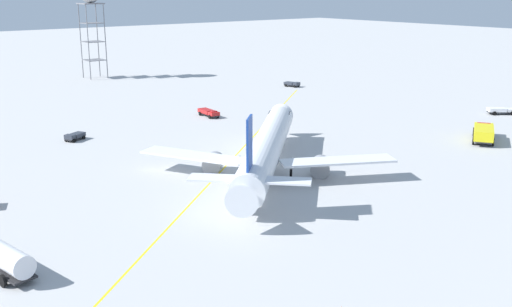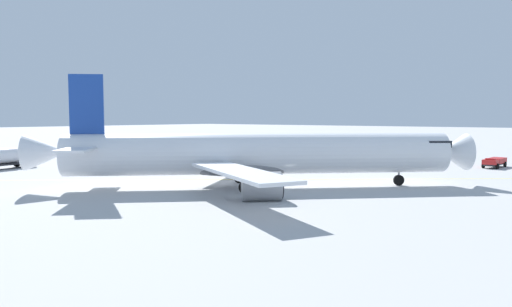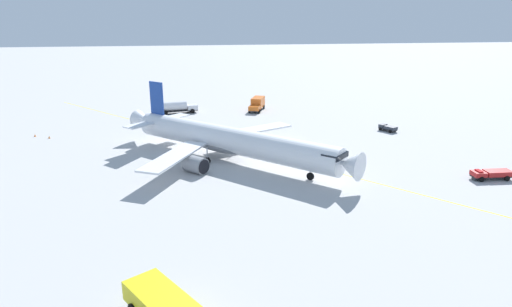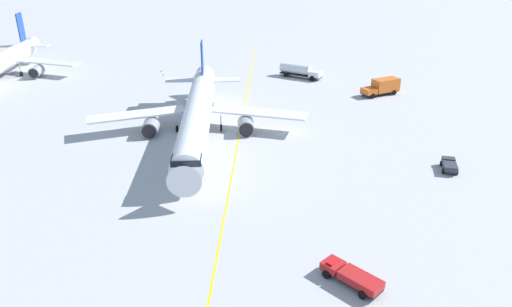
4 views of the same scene
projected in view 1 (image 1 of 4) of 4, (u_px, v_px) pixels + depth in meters
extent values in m
plane|color=#B2B2B2|center=(274.00, 166.00, 86.03)|extent=(600.00, 600.00, 0.00)
cylinder|color=white|center=(267.00, 148.00, 82.64)|extent=(30.27, 29.50, 4.09)
cone|color=white|center=(281.00, 117.00, 102.03)|extent=(4.86, 4.88, 3.89)
cone|color=white|center=(244.00, 195.00, 62.88)|extent=(5.29, 5.28, 3.48)
cube|color=black|center=(280.00, 114.00, 99.69)|extent=(4.14, 4.17, 0.70)
ellipsoid|color=slate|center=(265.00, 159.00, 81.11)|extent=(12.44, 12.21, 2.25)
cube|color=#193D93|center=(249.00, 143.00, 65.28)|extent=(2.47, 2.40, 5.72)
cube|color=white|center=(215.00, 178.00, 66.84)|extent=(5.98, 6.06, 0.20)
cube|color=white|center=(284.00, 181.00, 65.89)|extent=(5.98, 6.06, 0.20)
cube|color=white|center=(194.00, 156.00, 81.43)|extent=(9.78, 15.04, 0.28)
cube|color=white|center=(338.00, 161.00, 79.02)|extent=(14.93, 10.15, 0.28)
cylinder|color=gray|center=(213.00, 163.00, 83.42)|extent=(4.17, 4.15, 2.54)
cylinder|color=black|center=(216.00, 160.00, 85.07)|extent=(1.61, 1.65, 2.16)
cylinder|color=gray|center=(320.00, 167.00, 81.58)|extent=(4.17, 4.15, 2.54)
cylinder|color=black|center=(321.00, 163.00, 83.23)|extent=(1.61, 1.65, 2.16)
cylinder|color=#9EA0A5|center=(277.00, 135.00, 96.98)|extent=(0.20, 0.20, 2.17)
cylinder|color=black|center=(277.00, 142.00, 97.27)|extent=(1.00, 0.98, 1.10)
cylinder|color=#9EA0A5|center=(240.00, 163.00, 81.73)|extent=(0.20, 0.20, 2.17)
cylinder|color=black|center=(240.00, 171.00, 82.01)|extent=(1.00, 0.98, 1.10)
cylinder|color=#9EA0A5|center=(291.00, 165.00, 80.86)|extent=(0.20, 0.20, 2.17)
cylinder|color=black|center=(291.00, 173.00, 81.14)|extent=(1.00, 0.98, 1.10)
cube|color=#232326|center=(209.00, 114.00, 118.86)|extent=(1.91, 5.68, 0.20)
cube|color=red|center=(214.00, 114.00, 117.20)|extent=(1.92, 1.79, 0.65)
cube|color=black|center=(216.00, 114.00, 116.58)|extent=(1.52, 0.18, 0.36)
cube|color=red|center=(206.00, 111.00, 119.49)|extent=(2.06, 3.83, 0.70)
cube|color=red|center=(214.00, 111.00, 117.08)|extent=(1.31, 0.68, 0.16)
cylinder|color=black|center=(218.00, 116.00, 117.83)|extent=(0.33, 0.78, 0.76)
cylinder|color=black|center=(210.00, 117.00, 116.84)|extent=(0.33, 0.78, 0.76)
cylinder|color=black|center=(208.00, 113.00, 120.80)|extent=(0.33, 0.78, 0.76)
cylinder|color=black|center=(200.00, 114.00, 119.81)|extent=(0.33, 0.78, 0.76)
cube|color=#232326|center=(75.00, 138.00, 100.48)|extent=(3.77, 2.88, 0.20)
cube|color=#2D333D|center=(70.00, 137.00, 99.27)|extent=(1.70, 1.93, 0.70)
cube|color=black|center=(68.00, 137.00, 98.86)|extent=(0.71, 1.24, 0.39)
cube|color=#2D333D|center=(78.00, 135.00, 100.93)|extent=(2.77, 2.50, 0.60)
cylinder|color=black|center=(74.00, 141.00, 99.10)|extent=(0.70, 0.55, 0.64)
cylinder|color=black|center=(66.00, 140.00, 99.73)|extent=(0.70, 0.55, 0.64)
cylinder|color=black|center=(84.00, 137.00, 101.19)|extent=(0.70, 0.55, 0.64)
cylinder|color=black|center=(76.00, 136.00, 101.82)|extent=(0.70, 0.55, 0.64)
cylinder|color=silver|center=(5.00, 257.00, 53.11)|extent=(3.31, 7.16, 2.12)
cylinder|color=black|center=(3.00, 281.00, 51.43)|extent=(0.47, 1.13, 1.10)
cylinder|color=black|center=(30.00, 271.00, 53.24)|extent=(0.47, 1.13, 1.10)
cube|color=#232326|center=(501.00, 112.00, 120.90)|extent=(5.15, 4.57, 0.20)
cube|color=white|center=(510.00, 110.00, 120.81)|extent=(2.48, 2.56, 0.55)
cube|color=white|center=(497.00, 110.00, 120.78)|extent=(3.96, 3.72, 0.70)
cylinder|color=black|center=(508.00, 111.00, 121.92)|extent=(0.80, 0.71, 0.80)
cylinder|color=black|center=(512.00, 113.00, 119.95)|extent=(0.80, 0.71, 0.80)
cylinder|color=black|center=(491.00, 111.00, 121.91)|extent=(0.80, 0.71, 0.80)
cylinder|color=black|center=(495.00, 113.00, 119.94)|extent=(0.80, 0.71, 0.80)
cube|color=#232326|center=(483.00, 136.00, 100.04)|extent=(9.48, 7.23, 0.20)
cube|color=yellow|center=(484.00, 127.00, 103.12)|extent=(3.61, 3.80, 1.20)
cube|color=black|center=(484.00, 125.00, 104.07)|extent=(1.39, 2.16, 0.67)
cube|color=yellow|center=(484.00, 133.00, 98.62)|extent=(7.51, 6.23, 1.60)
cube|color=red|center=(484.00, 123.00, 102.94)|extent=(1.61, 2.09, 0.16)
cylinder|color=black|center=(474.00, 132.00, 103.60)|extent=(1.34, 0.98, 1.40)
cylinder|color=black|center=(492.00, 133.00, 102.63)|extent=(1.34, 0.98, 1.40)
cylinder|color=black|center=(473.00, 140.00, 97.76)|extent=(1.34, 0.98, 1.40)
cylinder|color=black|center=(493.00, 142.00, 96.79)|extent=(1.34, 0.98, 1.40)
cube|color=#232326|center=(292.00, 85.00, 154.23)|extent=(2.52, 4.16, 0.20)
cube|color=#2D333D|center=(296.00, 84.00, 153.33)|extent=(2.08, 1.60, 0.70)
cube|color=black|center=(298.00, 84.00, 153.03)|extent=(1.51, 0.48, 0.39)
cube|color=#2D333D|center=(290.00, 83.00, 154.51)|extent=(2.43, 2.91, 0.60)
cylinder|color=black|center=(298.00, 85.00, 154.19)|extent=(0.44, 0.69, 0.64)
cylinder|color=black|center=(294.00, 86.00, 152.77)|extent=(0.44, 0.69, 0.64)
cylinder|color=black|center=(290.00, 85.00, 155.68)|extent=(0.44, 0.69, 0.64)
cylinder|color=black|center=(286.00, 85.00, 154.26)|extent=(0.44, 0.69, 0.64)
cylinder|color=slate|center=(98.00, 41.00, 169.80)|extent=(0.24, 0.24, 19.92)
cylinder|color=slate|center=(81.00, 41.00, 166.82)|extent=(0.24, 0.24, 19.92)
cylinder|color=slate|center=(88.00, 43.00, 163.07)|extent=(0.24, 0.24, 19.92)
cylinder|color=slate|center=(106.00, 42.00, 166.04)|extent=(0.24, 0.24, 19.92)
cube|color=slate|center=(94.00, 60.00, 167.75)|extent=(5.17, 5.17, 0.16)
cube|color=slate|center=(93.00, 42.00, 166.43)|extent=(5.17, 5.17, 0.16)
cube|color=slate|center=(92.00, 23.00, 165.11)|extent=(5.17, 5.17, 0.16)
cube|color=slate|center=(90.00, 4.00, 163.75)|extent=(5.77, 5.77, 0.30)
cube|color=yellow|center=(223.00, 169.00, 84.66)|extent=(106.76, 87.43, 0.01)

